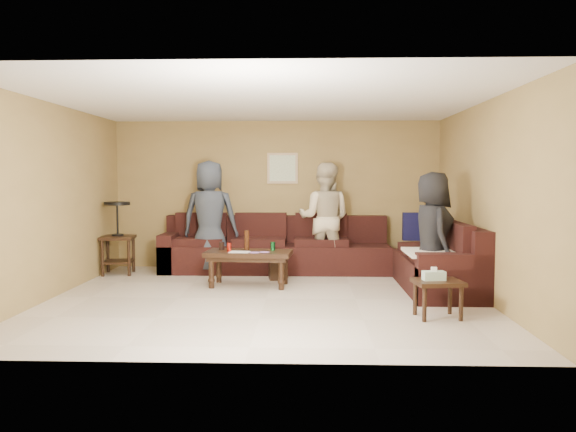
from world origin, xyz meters
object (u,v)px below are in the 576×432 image
object	(u,v)px
waste_bin	(278,270)
person_right	(432,234)
end_table_left	(118,236)
person_middle	(324,218)
side_table_right	(437,285)
person_left	(210,217)
sectional_sofa	(326,257)
coffee_table	(249,256)

from	to	relation	value
waste_bin	person_right	bearing A→B (deg)	-26.34
end_table_left	person_middle	world-z (taller)	person_middle
side_table_right	person_left	world-z (taller)	person_left
person_middle	end_table_left	bearing A→B (deg)	15.32
side_table_right	person_middle	size ratio (longest dim) A/B	0.32
waste_bin	end_table_left	bearing A→B (deg)	171.42
person_right	side_table_right	bearing A→B (deg)	162.90
person_middle	person_right	distance (m)	2.13
end_table_left	side_table_right	xyz separation A→B (m)	(4.45, -2.65, -0.24)
waste_bin	person_right	world-z (taller)	person_right
sectional_sofa	waste_bin	bearing A→B (deg)	-166.54
waste_bin	sectional_sofa	bearing A→B (deg)	13.46
coffee_table	person_middle	bearing A→B (deg)	45.28
side_table_right	waste_bin	distance (m)	2.95
waste_bin	person_left	xyz separation A→B (m)	(-1.12, 0.53, 0.76)
side_table_right	person_right	xyz separation A→B (m)	(0.21, 1.22, 0.44)
sectional_sofa	coffee_table	size ratio (longest dim) A/B	3.73
sectional_sofa	side_table_right	bearing A→B (deg)	-64.92
coffee_table	person_right	size ratio (longest dim) A/B	0.77
sectional_sofa	waste_bin	size ratio (longest dim) A/B	15.50
person_middle	person_left	bearing A→B (deg)	13.88
person_left	person_middle	bearing A→B (deg)	-175.09
person_left	person_middle	world-z (taller)	person_left
person_left	side_table_right	bearing A→B (deg)	139.85
coffee_table	waste_bin	size ratio (longest dim) A/B	4.16
person_left	person_right	world-z (taller)	person_left
end_table_left	side_table_right	bearing A→B (deg)	-30.72
coffee_table	waste_bin	xyz separation A→B (m)	(0.38, 0.52, -0.27)
sectional_sofa	waste_bin	distance (m)	0.78
end_table_left	waste_bin	bearing A→B (deg)	-8.58
side_table_right	waste_bin	world-z (taller)	side_table_right
end_table_left	person_right	size ratio (longest dim) A/B	0.71
sectional_sofa	person_right	size ratio (longest dim) A/B	2.87
sectional_sofa	coffee_table	xyz separation A→B (m)	(-1.12, -0.70, 0.10)
waste_bin	person_middle	size ratio (longest dim) A/B	0.17
sectional_sofa	person_right	xyz separation A→B (m)	(1.35, -1.21, 0.48)
side_table_right	person_left	bearing A→B (deg)	137.10
sectional_sofa	person_left	size ratio (longest dim) A/B	2.56
coffee_table	waste_bin	distance (m)	0.70
coffee_table	end_table_left	xyz separation A→B (m)	(-2.19, 0.91, 0.18)
waste_bin	person_right	xyz separation A→B (m)	(2.09, -1.04, 0.66)
end_table_left	person_right	xyz separation A→B (m)	(4.66, -1.42, 0.20)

